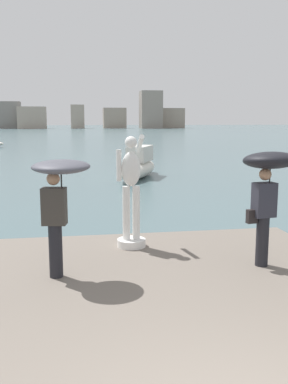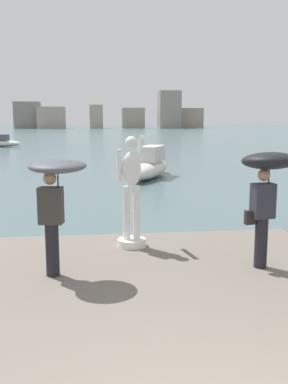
# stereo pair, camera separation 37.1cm
# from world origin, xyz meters

# --- Properties ---
(ground_plane) EXTENTS (400.00, 400.00, 0.00)m
(ground_plane) POSITION_xyz_m (0.00, 40.00, 0.00)
(ground_plane) COLOR #4C666B
(pier) EXTENTS (6.85, 9.82, 0.40)m
(pier) POSITION_xyz_m (0.00, 1.91, 0.20)
(pier) COLOR #70665B
(pier) RESTS_ON ground
(statue_white_figure) EXTENTS (0.58, 0.85, 2.26)m
(statue_white_figure) POSITION_xyz_m (-0.23, 5.82, 1.42)
(statue_white_figure) COLOR white
(statue_white_figure) RESTS_ON pier
(onlooker_left) EXTENTS (1.09, 1.09, 1.93)m
(onlooker_left) POSITION_xyz_m (-1.60, 4.30, 1.88)
(onlooker_left) COLOR black
(onlooker_left) RESTS_ON pier
(onlooker_right) EXTENTS (1.09, 1.10, 2.04)m
(onlooker_right) POSITION_xyz_m (1.96, 4.32, 1.98)
(onlooker_right) COLOR black
(onlooker_right) RESTS_ON pier
(boat_far) EXTENTS (3.28, 5.53, 1.61)m
(boat_far) POSITION_xyz_m (1.97, 19.32, 0.60)
(boat_far) COLOR silver
(boat_far) RESTS_ON ground
(distant_skyline) EXTENTS (80.50, 12.04, 12.51)m
(distant_skyline) POSITION_xyz_m (2.68, 148.93, 4.33)
(distant_skyline) COLOR gray
(distant_skyline) RESTS_ON ground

